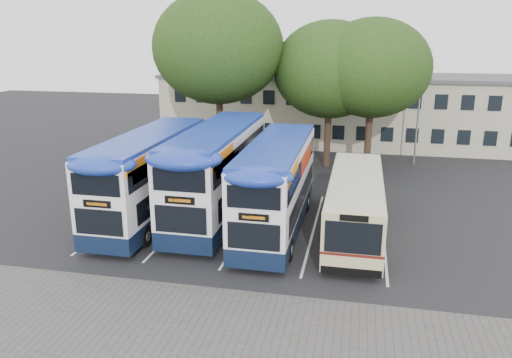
{
  "coord_description": "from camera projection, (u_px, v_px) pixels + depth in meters",
  "views": [
    {
      "loc": [
        1.81,
        -19.09,
        9.73
      ],
      "look_at": [
        -3.3,
        5.0,
        2.54
      ],
      "focal_mm": 35.0,
      "sensor_mm": 36.0,
      "label": 1
    }
  ],
  "objects": [
    {
      "name": "paving_strip",
      "position": [
        232.0,
        335.0,
        16.72
      ],
      "size": [
        40.0,
        6.0,
        0.01
      ],
      "primitive_type": "cube",
      "color": "#595654",
      "rests_on": "ground"
    },
    {
      "name": "bus_dd_right",
      "position": [
        277.0,
        182.0,
        25.2
      ],
      "size": [
        2.66,
        10.99,
        4.58
      ],
      "color": "#0E1A33",
      "rests_on": "ground"
    },
    {
      "name": "tree_left",
      "position": [
        218.0,
        48.0,
        35.48
      ],
      "size": [
        9.38,
        9.38,
        12.77
      ],
      "color": "black",
      "rests_on": "ground"
    },
    {
      "name": "bus_dd_left",
      "position": [
        151.0,
        173.0,
        26.72
      ],
      "size": [
        2.72,
        11.21,
        4.67
      ],
      "color": "#0E1A33",
      "rests_on": "ground"
    },
    {
      "name": "bus_single",
      "position": [
        355.0,
        201.0,
        24.71
      ],
      "size": [
        2.61,
        10.26,
        3.06
      ],
      "color": "#CEBE89",
      "rests_on": "ground"
    },
    {
      "name": "depot_building",
      "position": [
        341.0,
        109.0,
        45.48
      ],
      "size": [
        32.4,
        8.4,
        6.2
      ],
      "color": "#B6AE93",
      "rests_on": "ground"
    },
    {
      "name": "lamp_post",
      "position": [
        420.0,
        99.0,
        37.15
      ],
      "size": [
        0.25,
        1.05,
        9.06
      ],
      "color": "gray",
      "rests_on": "ground"
    },
    {
      "name": "tree_mid",
      "position": [
        330.0,
        70.0,
        36.17
      ],
      "size": [
        8.27,
        8.27,
        10.74
      ],
      "color": "black",
      "rests_on": "ground"
    },
    {
      "name": "ground",
      "position": [
        308.0,
        274.0,
        21.02
      ],
      "size": [
        120.0,
        120.0,
        0.0
      ],
      "primitive_type": "plane",
      "color": "black",
      "rests_on": "ground"
    },
    {
      "name": "tree_right",
      "position": [
        373.0,
        68.0,
        34.91
      ],
      "size": [
        8.15,
        8.15,
        10.88
      ],
      "color": "black",
      "rests_on": "ground"
    },
    {
      "name": "bay_lines",
      "position": [
        248.0,
        224.0,
        26.46
      ],
      "size": [
        14.12,
        11.0,
        0.01
      ],
      "color": "silver",
      "rests_on": "ground"
    },
    {
      "name": "bus_dd_mid",
      "position": [
        218.0,
        168.0,
        27.01
      ],
      "size": [
        2.87,
        11.82,
        4.93
      ],
      "color": "#0E1A33",
      "rests_on": "ground"
    }
  ]
}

